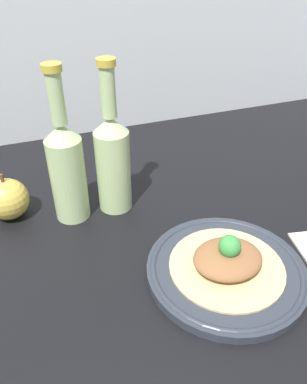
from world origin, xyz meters
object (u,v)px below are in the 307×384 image
plate (226,270)px  plated_food (228,260)px  cider_bottle_left (67,167)px  apple (8,199)px  cider_bottle_right (113,159)px

plate → plated_food: bearing=0.0°
plate → plated_food: plated_food is taller
cider_bottle_left → apple: (-11.64, 3.89, -6.94)cm
plated_food → apple: bearing=138.3°
plate → apple: size_ratio=2.69×
cider_bottle_right → apple: 21.90cm
plate → cider_bottle_left: cider_bottle_left is taller
plate → apple: bearing=138.3°
plated_food → cider_bottle_left: bearing=129.7°
cider_bottle_right → apple: size_ratio=3.07×
plated_food → plate: bearing=180.0°
apple → plate: bearing=-41.7°
apple → cider_bottle_left: bearing=-18.5°
plated_food → cider_bottle_left: cider_bottle_left is taller
plated_food → cider_bottle_right: bearing=115.4°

